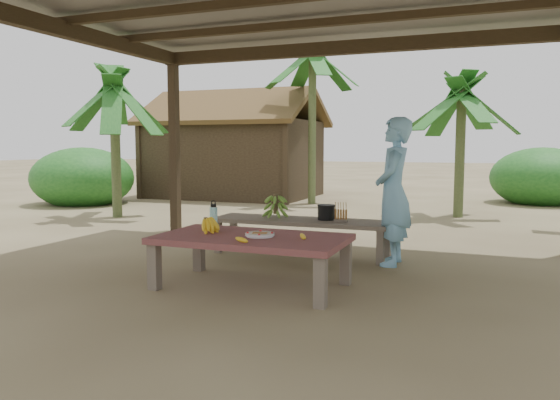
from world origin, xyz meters
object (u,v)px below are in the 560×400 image
at_px(work_table, 252,243).
at_px(bench, 301,224).
at_px(water_flask, 214,217).
at_px(plate, 260,235).
at_px(ripe_banana_bunch, 205,224).
at_px(cooking_pot, 326,213).
at_px(woman, 393,192).

xyz_separation_m(work_table, bench, (-0.07, 1.63, -0.04)).
bearing_deg(water_flask, bench, 71.29).
bearing_deg(work_table, plate, -4.89).
distance_m(work_table, water_flask, 0.62).
xyz_separation_m(ripe_banana_bunch, cooking_pot, (0.77, 1.65, -0.04)).
bearing_deg(plate, ripe_banana_bunch, 175.33).
bearing_deg(woman, plate, -37.24).
distance_m(plate, woman, 1.83).
height_order(plate, woman, woman).
relative_size(work_table, woman, 1.07).
xyz_separation_m(bench, water_flask, (-0.47, -1.39, 0.23)).
relative_size(bench, woman, 1.31).
distance_m(cooking_pot, woman, 0.92).
bearing_deg(cooking_pot, work_table, -98.17).
relative_size(water_flask, cooking_pot, 1.43).
xyz_separation_m(bench, cooking_pot, (0.31, 0.06, 0.14)).
xyz_separation_m(work_table, woman, (1.09, 1.49, 0.41)).
distance_m(work_table, woman, 1.89).
xyz_separation_m(water_flask, woman, (1.63, 1.25, 0.21)).
distance_m(bench, water_flask, 1.49).
bearing_deg(plate, cooking_pot, 84.83).
height_order(bench, woman, woman).
relative_size(work_table, ripe_banana_bunch, 6.72).
xyz_separation_m(work_table, cooking_pot, (0.24, 1.70, 0.10)).
bearing_deg(cooking_pot, woman, -13.49).
distance_m(ripe_banana_bunch, water_flask, 0.20).
bearing_deg(cooking_pot, bench, -168.84).
bearing_deg(water_flask, work_table, -24.08).
distance_m(bench, cooking_pot, 0.35).
bearing_deg(woman, work_table, -39.67).
height_order(water_flask, woman, woman).
height_order(work_table, bench, work_table).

